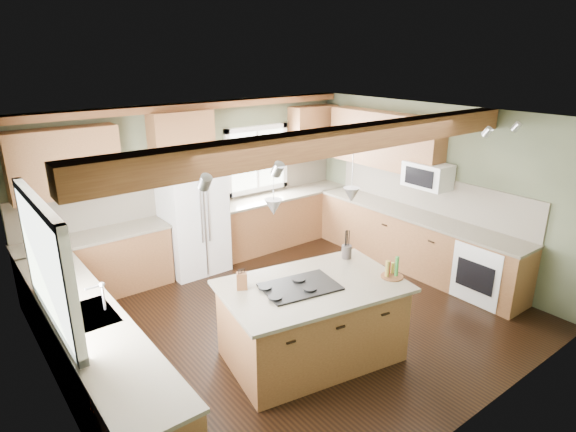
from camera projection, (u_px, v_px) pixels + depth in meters
floor at (292, 317)px, 6.36m from camera, size 5.60×5.60×0.00m
ceiling at (293, 119)px, 5.52m from camera, size 5.60×5.60×0.00m
wall_back at (197, 183)px, 7.81m from camera, size 5.60×0.00×5.60m
wall_left at (48, 291)px, 4.32m from camera, size 0.00×5.00×5.00m
wall_right at (432, 188)px, 7.56m from camera, size 0.00×5.00×5.00m
ceiling_beam at (340, 140)px, 4.96m from camera, size 5.55×0.26×0.26m
soffit_trim at (195, 106)px, 7.33m from camera, size 5.55×0.20×0.10m
backsplash_back at (198, 189)px, 7.83m from camera, size 5.58×0.03×0.58m
backsplash_right at (428, 193)px, 7.62m from camera, size 0.03×3.70×0.58m
base_cab_back_left at (98, 266)px, 6.83m from camera, size 2.02×0.60×0.88m
counter_back_left at (94, 236)px, 6.68m from camera, size 2.06×0.64×0.04m
base_cab_back_right at (282, 219)px, 8.73m from camera, size 2.62×0.60×0.88m
counter_back_right at (282, 195)px, 8.58m from camera, size 2.66×0.64×0.04m
base_cab_left at (93, 357)px, 4.81m from camera, size 0.60×3.70×0.88m
counter_left at (87, 317)px, 4.66m from camera, size 0.64×3.74×0.04m
base_cab_right at (413, 242)px, 7.70m from camera, size 0.60×3.70×0.88m
counter_right at (415, 215)px, 7.55m from camera, size 0.64×3.74×0.04m
upper_cab_back_left at (64, 163)px, 6.32m from camera, size 1.40×0.35×0.90m
upper_cab_over_fridge at (181, 134)px, 7.23m from camera, size 0.96×0.35×0.70m
upper_cab_right at (384, 140)px, 7.92m from camera, size 0.35×2.20×0.90m
upper_cab_back_corner at (313, 131)px, 8.80m from camera, size 0.90×0.35×0.90m
window_left at (44, 263)px, 4.29m from camera, size 0.04×1.60×1.05m
window_back at (256, 159)px, 8.38m from camera, size 1.10×0.04×1.00m
sink at (87, 316)px, 4.66m from camera, size 0.50×0.65×0.03m
faucet at (104, 298)px, 4.72m from camera, size 0.02×0.02×0.28m
oven at (487, 271)px, 6.73m from camera, size 0.60×0.72×0.84m
microwave at (428, 175)px, 7.31m from camera, size 0.40×0.70×0.38m
pendant_left at (274, 207)px, 4.75m from camera, size 0.18×0.18×0.16m
pendant_right at (351, 195)px, 5.15m from camera, size 0.18×0.18×0.16m
refrigerator at (193, 216)px, 7.48m from camera, size 0.90×0.74×1.80m
island at (312, 323)px, 5.42m from camera, size 2.03×1.45×0.88m
island_top at (312, 286)px, 5.27m from camera, size 2.17×1.59×0.04m
cooktop at (300, 287)px, 5.20m from camera, size 0.89×0.67×0.02m
knife_block at (242, 281)px, 5.14m from camera, size 0.14×0.13×0.19m
utensil_crock at (347, 252)px, 5.91m from camera, size 0.14×0.14×0.16m
bottle_tray at (393, 268)px, 5.40m from camera, size 0.35×0.35×0.23m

